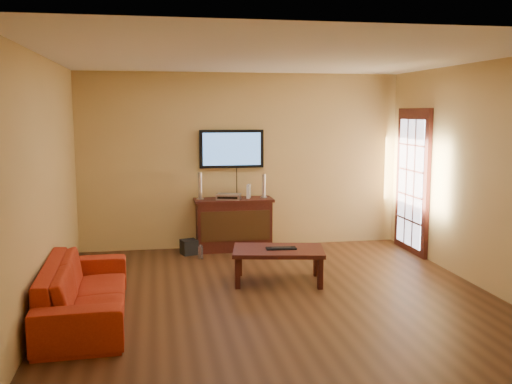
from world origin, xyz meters
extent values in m
plane|color=#3A2010|center=(0.00, 0.00, 0.00)|extent=(5.00, 5.00, 0.00)
plane|color=tan|center=(0.00, 2.50, 1.35)|extent=(5.00, 0.00, 5.00)
plane|color=tan|center=(-2.50, 0.00, 1.35)|extent=(0.00, 5.00, 5.00)
plane|color=tan|center=(2.50, 0.00, 1.35)|extent=(0.00, 5.00, 5.00)
plane|color=white|center=(0.00, 0.00, 2.70)|extent=(5.00, 5.00, 0.00)
cube|color=black|center=(2.46, 1.70, 1.05)|extent=(0.06, 1.02, 2.22)
cube|color=white|center=(2.42, 1.70, 1.05)|extent=(0.01, 0.79, 1.89)
cube|color=black|center=(-0.17, 2.27, 0.38)|extent=(1.13, 0.42, 0.76)
cube|color=black|center=(-0.17, 2.05, 0.42)|extent=(1.04, 0.02, 0.45)
cube|color=black|center=(-0.17, 2.27, 0.78)|extent=(1.20, 0.46, 0.04)
cube|color=black|center=(-0.17, 2.46, 1.54)|extent=(0.99, 0.07, 0.58)
cube|color=#4573B4|center=(-0.17, 2.42, 1.54)|extent=(0.89, 0.01, 0.50)
cube|color=black|center=(0.14, 0.50, 0.40)|extent=(1.22, 0.87, 0.05)
cube|color=black|center=(-0.40, 0.32, 0.19)|extent=(0.06, 0.06, 0.38)
cube|color=black|center=(0.58, 0.14, 0.19)|extent=(0.06, 0.06, 0.38)
cube|color=black|center=(-0.29, 0.86, 0.19)|extent=(0.06, 0.06, 0.38)
cube|color=black|center=(0.68, 0.67, 0.19)|extent=(0.06, 0.06, 0.38)
imported|color=#A72912|center=(-2.08, -0.39, 0.40)|extent=(0.67, 2.06, 0.80)
cylinder|color=silver|center=(-0.68, 2.30, 0.80)|extent=(0.11, 0.11, 0.02)
cylinder|color=silver|center=(-0.68, 2.30, 1.01)|extent=(0.06, 0.06, 0.39)
cylinder|color=silver|center=(0.30, 2.30, 0.80)|extent=(0.10, 0.10, 0.01)
cylinder|color=silver|center=(0.30, 2.30, 0.98)|extent=(0.06, 0.06, 0.35)
cube|color=silver|center=(-0.25, 2.23, 0.84)|extent=(0.41, 0.34, 0.08)
cube|color=white|center=(0.07, 2.29, 0.90)|extent=(0.09, 0.16, 0.21)
cube|color=black|center=(-0.87, 2.10, 0.11)|extent=(0.28, 0.28, 0.22)
cylinder|color=white|center=(-0.72, 1.81, 0.09)|extent=(0.07, 0.07, 0.19)
sphere|color=white|center=(-0.72, 1.81, 0.19)|extent=(0.04, 0.04, 0.04)
cube|color=black|center=(0.17, 0.48, 0.43)|extent=(0.38, 0.16, 0.02)
cube|color=black|center=(0.17, 0.48, 0.45)|extent=(0.25, 0.11, 0.01)
camera|label=1|loc=(-1.34, -6.23, 2.11)|focal=40.00mm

